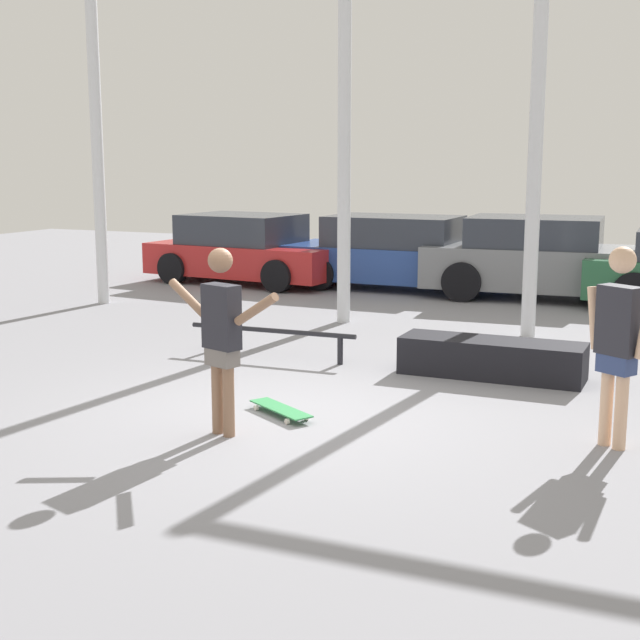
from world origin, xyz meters
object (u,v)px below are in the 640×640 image
Objects in this scene: skateboard at (281,409)px; grind_rail at (272,335)px; grind_box at (492,358)px; parked_car_red at (247,250)px; bystander at (618,336)px; parked_car_grey at (541,259)px; parked_car_blue at (400,254)px; skateboarder at (222,330)px.

grind_rail is at bearing 150.03° from skateboard.
grind_box is 0.51× the size of parked_car_red.
bystander reaches higher than parked_car_red.
bystander is (2.09, -8.29, 0.28)m from parked_car_grey.
skateboard is 0.37× the size of grind_rail.
parked_car_blue is 9.66m from bystander.
parked_car_blue is (-3.25, 6.29, 0.45)m from grind_box.
parked_car_grey reaches higher than grind_rail.
bystander is (7.91, -7.99, 0.33)m from parked_car_red.
parked_car_grey reaches higher than grind_box.
skateboarder reaches higher than parked_car_blue.
grind_rail is 0.53× the size of parked_car_grey.
parked_car_blue reaches higher than grind_rail.
bystander is at bearing 36.79° from skateboard.
parked_car_red is at bearing 135.26° from skateboarder.
skateboarder is at bearing -73.78° from skateboard.
parked_car_red is at bearing 179.37° from parked_car_grey.
bystander is (4.79, -8.38, 0.32)m from parked_car_blue.
skateboard is at bearing 36.91° from bystander.
parked_car_red is 0.93× the size of parked_car_blue.
grind_box is (1.53, 2.39, 0.15)m from skateboard.
skateboarder is 1.20m from skateboard.
skateboarder is 0.41× the size of parked_car_red.
grind_box is at bearing -62.39° from parked_car_blue.
skateboarder is 3.67m from grind_box.
parked_car_blue is 2.70m from parked_car_grey.
parked_car_grey reaches higher than skateboard.
grind_rail is at bearing -176.76° from grind_box.
grind_box is at bearing 3.24° from grind_rail.
skateboarder reaches higher than skateboard.
grind_rail is 4.76m from bystander.
bystander reaches higher than parked_car_grey.
grind_rail is (-2.75, -0.16, 0.08)m from grind_box.
skateboard is 0.47× the size of bystander.
skateboarder is 3.44m from bystander.
grind_rail is at bearing 126.90° from skateboarder.
grind_rail is (-1.22, 2.23, 0.24)m from skateboard.
bystander reaches higher than skateboarder.
parked_car_blue is 1.05× the size of parked_car_grey.
skateboarder is 9.56m from parked_car_blue.
parked_car_blue is at bearing 174.39° from parked_car_grey.
parked_car_blue is at bearing 117.30° from grind_box.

